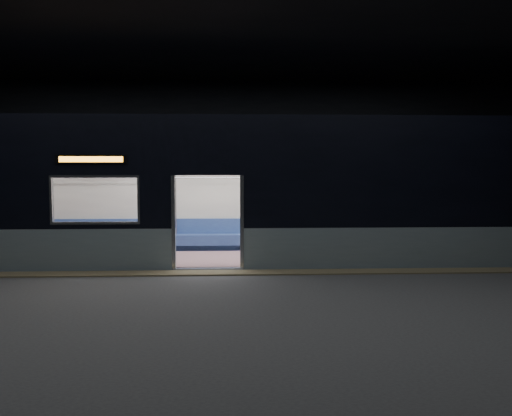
{
  "coord_description": "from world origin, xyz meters",
  "views": [
    {
      "loc": [
        0.51,
        -10.66,
        2.22
      ],
      "look_at": [
        1.11,
        2.3,
        1.24
      ],
      "focal_mm": 38.0,
      "sensor_mm": 36.0,
      "label": 1
    }
  ],
  "objects": [
    {
      "name": "tactile_strip",
      "position": [
        0.0,
        0.55,
        0.01
      ],
      "size": [
        22.8,
        0.5,
        0.03
      ],
      "primitive_type": "cube",
      "color": "#8C7F59",
      "rests_on": "station_floor"
    },
    {
      "name": "station_floor",
      "position": [
        0.0,
        0.0,
        -0.01
      ],
      "size": [
        24.0,
        14.0,
        0.01
      ],
      "primitive_type": "cube",
      "color": "#47494C",
      "rests_on": "ground"
    },
    {
      "name": "transit_map",
      "position": [
        3.86,
        3.85,
        1.45
      ],
      "size": [
        0.92,
        0.03,
        0.6
      ],
      "primitive_type": "cube",
      "color": "white",
      "rests_on": "metro_car"
    },
    {
      "name": "station_envelope",
      "position": [
        0.0,
        0.0,
        3.66
      ],
      "size": [
        24.0,
        14.0,
        5.0
      ],
      "color": "black",
      "rests_on": "station_floor"
    },
    {
      "name": "metro_car",
      "position": [
        -0.0,
        2.54,
        1.85
      ],
      "size": [
        18.0,
        3.04,
        3.35
      ],
      "color": "#90A4AC",
      "rests_on": "station_floor"
    },
    {
      "name": "passenger",
      "position": [
        4.75,
        3.55,
        0.77
      ],
      "size": [
        0.38,
        0.65,
        1.31
      ],
      "rotation": [
        0.0,
        0.0,
        0.07
      ],
      "color": "black",
      "rests_on": "metro_car"
    },
    {
      "name": "handbag",
      "position": [
        4.76,
        3.34,
        0.66
      ],
      "size": [
        0.27,
        0.23,
        0.12
      ],
      "primitive_type": "cube",
      "rotation": [
        0.0,
        0.0,
        -0.09
      ],
      "color": "black",
      "rests_on": "passenger"
    }
  ]
}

